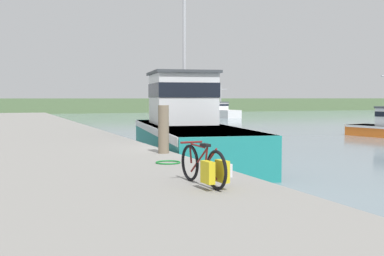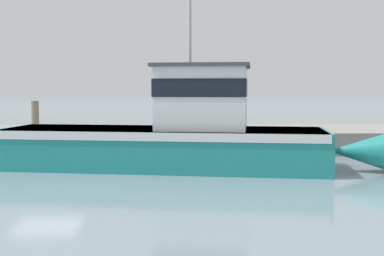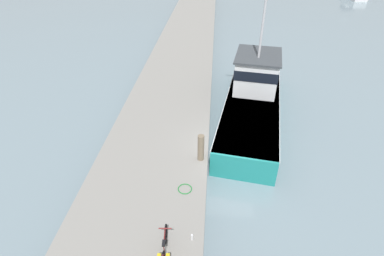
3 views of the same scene
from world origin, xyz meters
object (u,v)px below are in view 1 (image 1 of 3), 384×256
mooring_post (164,129)px  water_bottle_by_bike (231,171)px  bicycle_touring (206,167)px  boat_blue_far (221,111)px  fishing_boat_main (186,128)px

mooring_post → water_bottle_by_bike: (-0.08, -4.39, -0.55)m
bicycle_touring → mooring_post: (0.94, 5.15, 0.33)m
mooring_post → bicycle_touring: bearing=-100.3°
boat_blue_far → fishing_boat_main: bearing=-119.5°
water_bottle_by_bike → boat_blue_far: bearing=64.8°
fishing_boat_main → boat_blue_far: (19.88, 38.35, -0.50)m
fishing_boat_main → mooring_post: size_ratio=10.14×
water_bottle_by_bike → mooring_post: bearing=88.9°
fishing_boat_main → mooring_post: bearing=-107.5°
bicycle_touring → mooring_post: size_ratio=1.27×
bicycle_touring → mooring_post: mooring_post is taller
water_bottle_by_bike → bicycle_touring: bearing=-138.2°
boat_blue_far → bicycle_touring: bearing=-117.8°
fishing_boat_main → boat_blue_far: bearing=71.8°
fishing_boat_main → boat_blue_far: size_ratio=1.74×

